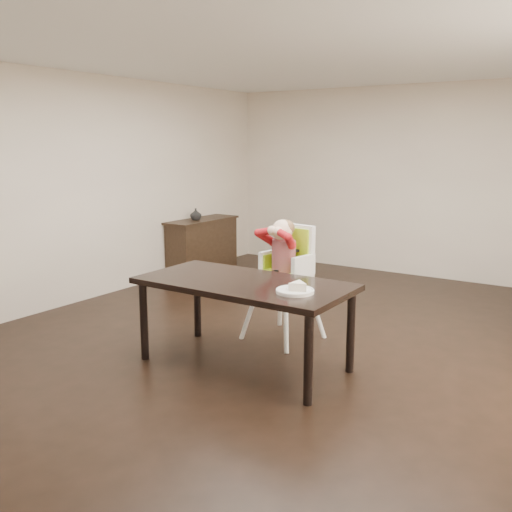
{
  "coord_description": "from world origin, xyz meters",
  "views": [
    {
      "loc": [
        2.48,
        -4.53,
        1.89
      ],
      "look_at": [
        -0.38,
        -0.2,
        0.86
      ],
      "focal_mm": 40.0,
      "sensor_mm": 36.0,
      "label": 1
    }
  ],
  "objects": [
    {
      "name": "sideboard",
      "position": [
        -2.78,
        1.98,
        0.4
      ],
      "size": [
        0.44,
        1.26,
        0.79
      ],
      "color": "black",
      "rests_on": "ground"
    },
    {
      "name": "high_chair",
      "position": [
        -0.25,
        0.11,
        0.83
      ],
      "size": [
        0.57,
        0.57,
        1.18
      ],
      "rotation": [
        0.0,
        0.0,
        -0.17
      ],
      "color": "white",
      "rests_on": "ground"
    },
    {
      "name": "room_walls",
      "position": [
        0.0,
        0.0,
        1.86
      ],
      "size": [
        6.02,
        7.02,
        2.71
      ],
      "color": "beige",
      "rests_on": "ground"
    },
    {
      "name": "ground",
      "position": [
        0.0,
        0.0,
        0.0
      ],
      "size": [
        7.0,
        7.0,
        0.0
      ],
      "primitive_type": "plane",
      "color": "black",
      "rests_on": "ground"
    },
    {
      "name": "vase",
      "position": [
        -2.78,
        1.84,
        0.87
      ],
      "size": [
        0.18,
        0.19,
        0.16
      ],
      "primitive_type": "imported",
      "rotation": [
        0.0,
        0.0,
        0.1
      ],
      "color": "#99999E",
      "rests_on": "sideboard"
    },
    {
      "name": "plate",
      "position": [
        0.38,
        -0.79,
        0.78
      ],
      "size": [
        0.31,
        0.31,
        0.09
      ],
      "rotation": [
        0.0,
        0.0,
        -0.03
      ],
      "color": "white",
      "rests_on": "dining_table"
    },
    {
      "name": "dining_table",
      "position": [
        -0.18,
        -0.69,
        0.67
      ],
      "size": [
        1.8,
        0.9,
        0.75
      ],
      "color": "black",
      "rests_on": "ground"
    }
  ]
}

